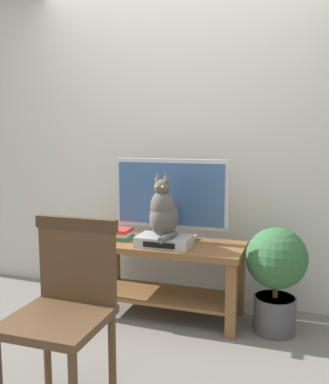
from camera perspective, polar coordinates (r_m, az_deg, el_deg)
name	(u,v)px	position (r m, az deg, el deg)	size (l,w,h in m)	color
ground_plane	(147,351)	(2.83, -2.36, -20.66)	(12.00, 12.00, 0.00)	slate
back_wall	(189,128)	(3.43, 3.40, 8.65)	(7.00, 0.12, 2.80)	beige
tv_stand	(167,266)	(3.16, 0.29, -9.93)	(1.13, 0.49, 0.56)	brown
tv	(171,197)	(3.14, 0.87, -0.69)	(0.87, 0.20, 0.61)	#B7B7BC
media_box	(164,241)	(3.02, -0.05, -6.66)	(0.38, 0.24, 0.08)	#ADADB2
cat	(164,213)	(2.96, -0.12, -2.80)	(0.20, 0.36, 0.46)	#514C47
wooden_chair	(66,300)	(2.15, -13.20, -14.02)	(0.44, 0.44, 0.94)	#513823
book_stack	(118,234)	(3.24, -6.36, -5.62)	(0.23, 0.17, 0.08)	#38664C
potted_plant	(276,271)	(2.99, 14.85, -10.30)	(0.41, 0.41, 0.73)	#47474C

